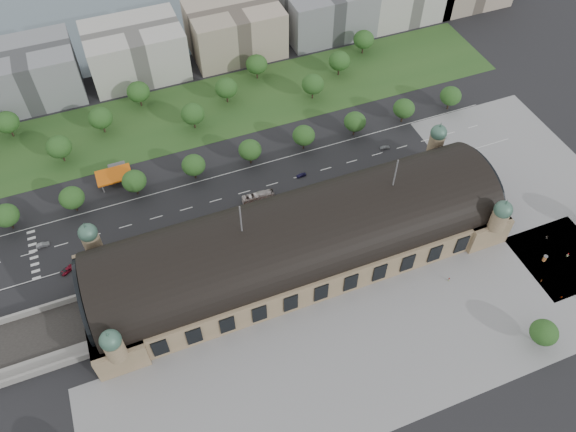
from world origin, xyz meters
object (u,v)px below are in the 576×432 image
object	(u,v)px
parked_car_3	(140,248)
pedestrian_3	(561,297)
parked_car_1	(67,270)
pedestrian_4	(543,329)
parked_car_2	(161,251)
pedestrian_1	(541,281)
traffic_car_5	(385,148)
bus_east	(301,195)
traffic_car_1	(43,245)
pedestrian_0	(449,279)
traffic_car_4	(301,175)
petrol_station	(116,172)
traffic_car_2	(114,246)
bus_west	(258,208)
pedestrian_2	(547,237)
bus_mid	(258,197)
traffic_car_6	(439,137)
parked_car_4	(159,252)
advertising_column	(545,258)
parked_car_0	(65,271)
pedestrian_5	(568,255)
parked_car_5	(198,231)
parked_car_6	(214,235)

from	to	relation	value
parked_car_3	pedestrian_3	distance (m)	150.63
parked_car_1	pedestrian_4	size ratio (longest dim) A/B	2.65
parked_car_2	pedestrian_1	world-z (taller)	pedestrian_1
traffic_car_5	pedestrian_1	world-z (taller)	pedestrian_1
bus_east	traffic_car_1	bearing A→B (deg)	78.35
traffic_car_5	parked_car_2	xyz separation A→B (m)	(-102.58, -18.82, 0.12)
pedestrian_0	pedestrian_1	world-z (taller)	pedestrian_1
traffic_car_4	parked_car_1	size ratio (longest dim) A/B	0.81
petrol_station	pedestrian_0	size ratio (longest dim) A/B	8.34
traffic_car_2	traffic_car_4	distance (m)	78.99
traffic_car_2	bus_west	distance (m)	55.76
parked_car_2	pedestrian_0	distance (m)	104.32
pedestrian_1	pedestrian_2	size ratio (longest dim) A/B	0.95
bus_mid	pedestrian_3	distance (m)	115.56
traffic_car_5	parked_car_1	xyz separation A→B (m)	(-136.07, -14.82, 0.03)
traffic_car_6	pedestrian_3	bearing A→B (deg)	1.40
parked_car_4	bus_mid	bearing A→B (deg)	75.57
pedestrian_2	advertising_column	bearing A→B (deg)	112.52
parked_car_0	pedestrian_5	bearing A→B (deg)	48.20
bus_west	bus_east	xyz separation A→B (m)	(18.50, 0.00, 0.19)
parked_car_3	pedestrian_2	distance (m)	151.93
traffic_car_6	bus_mid	world-z (taller)	bus_mid
traffic_car_2	pedestrian_5	size ratio (longest dim) A/B	3.13
advertising_column	parked_car_0	bearing A→B (deg)	160.11
traffic_car_4	parked_car_0	bearing A→B (deg)	-85.77
parked_car_0	pedestrian_3	bearing A→B (deg)	42.40
parked_car_1	advertising_column	xyz separation A→B (m)	(162.15, -58.91, 0.77)
parked_car_3	pedestrian_0	xyz separation A→B (m)	(98.80, -53.68, 0.10)
parked_car_5	pedestrian_1	xyz separation A→B (m)	(106.61, -66.10, 0.05)
traffic_car_5	pedestrian_2	world-z (taller)	pedestrian_2
pedestrian_2	parked_car_3	bearing A→B (deg)	45.73
traffic_car_2	parked_car_0	distance (m)	18.73
traffic_car_5	pedestrian_3	bearing A→B (deg)	-160.25
parked_car_3	bus_west	distance (m)	46.86
petrol_station	bus_west	size ratio (longest dim) A/B	1.27
parked_car_6	advertising_column	world-z (taller)	advertising_column
bus_west	bus_mid	size ratio (longest dim) A/B	0.84
bus_mid	pedestrian_2	size ratio (longest dim) A/B	7.32
traffic_car_1	parked_car_4	bearing A→B (deg)	-117.20
traffic_car_4	advertising_column	world-z (taller)	advertising_column
traffic_car_6	pedestrian_1	distance (m)	78.20
parked_car_1	bus_west	size ratio (longest dim) A/B	0.47
bus_mid	pedestrian_3	size ratio (longest dim) A/B	7.29
traffic_car_5	parked_car_1	world-z (taller)	parked_car_1
parked_car_4	pedestrian_1	world-z (taller)	pedestrian_1
parked_car_5	pedestrian_4	size ratio (longest dim) A/B	2.98
traffic_car_1	pedestrian_0	size ratio (longest dim) A/B	2.81
traffic_car_4	pedestrian_4	bearing A→B (deg)	23.33
petrol_station	parked_car_3	distance (m)	40.36
advertising_column	traffic_car_2	bearing A→B (deg)	156.33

